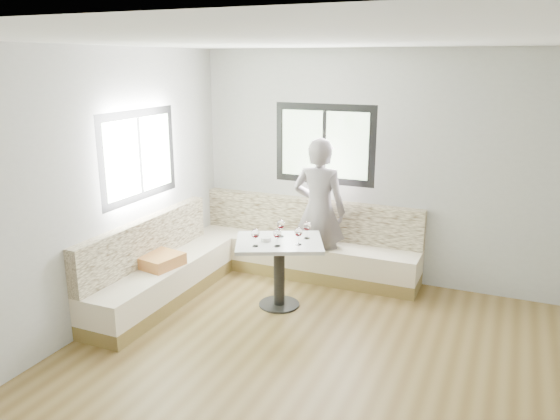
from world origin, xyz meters
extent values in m
cube|color=brown|center=(0.00, 0.00, 0.00)|extent=(5.00, 5.00, 0.01)
cube|color=white|center=(0.00, 0.00, 2.80)|extent=(5.00, 5.00, 0.01)
cube|color=#B7B7B2|center=(0.00, 2.50, 1.40)|extent=(5.00, 0.01, 2.80)
cube|color=#B7B7B2|center=(0.00, -2.50, 1.40)|extent=(5.00, 0.01, 2.80)
cube|color=#B7B7B2|center=(-2.50, 0.00, 1.40)|extent=(0.01, 5.00, 2.80)
cube|color=black|center=(-0.90, 2.49, 1.65)|extent=(1.30, 0.02, 1.00)
cube|color=black|center=(-2.49, 0.90, 1.65)|extent=(0.02, 1.30, 1.00)
cube|color=olive|center=(-1.05, 2.23, 0.08)|extent=(2.90, 0.55, 0.16)
cube|color=beige|center=(-1.05, 2.23, 0.30)|extent=(2.90, 0.55, 0.29)
cube|color=#F2E6C0|center=(-1.05, 2.43, 0.70)|extent=(2.90, 0.14, 0.50)
cube|color=olive|center=(-2.23, 0.82, 0.08)|extent=(0.55, 2.25, 0.16)
cube|color=beige|center=(-2.23, 0.82, 0.30)|extent=(0.55, 2.25, 0.29)
cube|color=#F2E6C0|center=(-2.43, 0.82, 0.70)|extent=(0.14, 2.25, 0.50)
cube|color=#BC6C47|center=(-2.22, 0.77, 0.52)|extent=(0.51, 0.51, 0.13)
cylinder|color=black|center=(-0.97, 1.25, 0.01)|extent=(0.45, 0.45, 0.02)
cylinder|color=black|center=(-0.97, 1.25, 0.36)|extent=(0.12, 0.12, 0.72)
cube|color=silver|center=(-0.97, 1.25, 0.74)|extent=(1.14, 1.04, 0.04)
imported|color=slate|center=(-0.82, 2.11, 0.90)|extent=(0.67, 0.45, 1.79)
cylinder|color=white|center=(-1.10, 1.18, 0.78)|extent=(0.11, 0.11, 0.04)
sphere|color=black|center=(-1.08, 1.19, 0.80)|extent=(0.02, 0.02, 0.02)
sphere|color=black|center=(-1.11, 1.19, 0.80)|extent=(0.02, 0.02, 0.02)
sphere|color=black|center=(-1.10, 1.17, 0.80)|extent=(0.02, 0.02, 0.02)
cylinder|color=white|center=(-1.13, 0.99, 0.77)|extent=(0.06, 0.06, 0.01)
cylinder|color=white|center=(-1.13, 0.99, 0.81)|extent=(0.01, 0.01, 0.08)
ellipsoid|color=white|center=(-1.13, 0.99, 0.91)|extent=(0.09, 0.09, 0.10)
cylinder|color=#410207|center=(-1.13, 0.99, 0.88)|extent=(0.06, 0.06, 0.02)
cylinder|color=white|center=(-0.92, 1.08, 0.77)|extent=(0.06, 0.06, 0.01)
cylinder|color=white|center=(-0.92, 1.08, 0.81)|extent=(0.01, 0.01, 0.08)
ellipsoid|color=white|center=(-0.92, 1.08, 0.91)|extent=(0.09, 0.09, 0.10)
cylinder|color=#410207|center=(-0.92, 1.08, 0.88)|extent=(0.06, 0.06, 0.02)
cylinder|color=white|center=(-0.73, 1.22, 0.77)|extent=(0.06, 0.06, 0.01)
cylinder|color=white|center=(-0.73, 1.22, 0.81)|extent=(0.01, 0.01, 0.08)
ellipsoid|color=white|center=(-0.73, 1.22, 0.91)|extent=(0.09, 0.09, 0.10)
cylinder|color=#410207|center=(-0.73, 1.22, 0.88)|extent=(0.06, 0.06, 0.02)
cylinder|color=white|center=(-1.01, 1.39, 0.77)|extent=(0.06, 0.06, 0.01)
cylinder|color=white|center=(-1.01, 1.39, 0.81)|extent=(0.01, 0.01, 0.08)
ellipsoid|color=white|center=(-1.01, 1.39, 0.91)|extent=(0.09, 0.09, 0.10)
cylinder|color=#410207|center=(-1.01, 1.39, 0.88)|extent=(0.06, 0.06, 0.02)
cylinder|color=white|center=(-0.72, 1.45, 0.77)|extent=(0.06, 0.06, 0.01)
cylinder|color=white|center=(-0.72, 1.45, 0.81)|extent=(0.01, 0.01, 0.08)
ellipsoid|color=white|center=(-0.72, 1.45, 0.91)|extent=(0.09, 0.09, 0.10)
cylinder|color=#410207|center=(-0.72, 1.45, 0.88)|extent=(0.06, 0.06, 0.02)
camera|label=1|loc=(1.28, -3.90, 2.66)|focal=35.00mm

